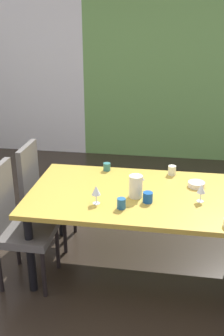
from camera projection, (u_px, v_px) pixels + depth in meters
ground_plane at (84, 262)px, 3.54m from camera, size 5.20×6.11×0.02m
back_panel_interior at (25, 71)px, 6.01m from camera, size 1.96×0.10×2.65m
garden_window_panel at (189, 75)px, 5.64m from camera, size 3.25×0.10×2.65m
dining_table at (146, 201)px, 3.19m from camera, size 1.99×1.08×0.76m
chair_left_near at (16, 221)px, 3.10m from camera, size 0.44×0.44×1.06m
chair_left_far at (41, 190)px, 3.68m from camera, size 0.44×0.44×1.02m
wine_glass_west at (96, 191)px, 2.96m from camera, size 0.07×0.07×0.15m
wine_glass_east at (201, 189)px, 2.99m from camera, size 0.07×0.07×0.15m
serving_bowl_near_shelf at (196, 184)px, 3.28m from camera, size 0.15×0.15×0.04m
cup_front at (121, 203)px, 2.91m from camera, size 0.07×0.07×0.09m
cup_north at (107, 167)px, 3.62m from camera, size 0.07×0.07×0.07m
cup_right at (172, 170)px, 3.52m from camera, size 0.07×0.07×0.09m
cup_rear at (148, 197)px, 3.01m from camera, size 0.08×0.08×0.09m
pitcher_left at (136, 186)px, 3.07m from camera, size 0.13×0.11×0.19m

